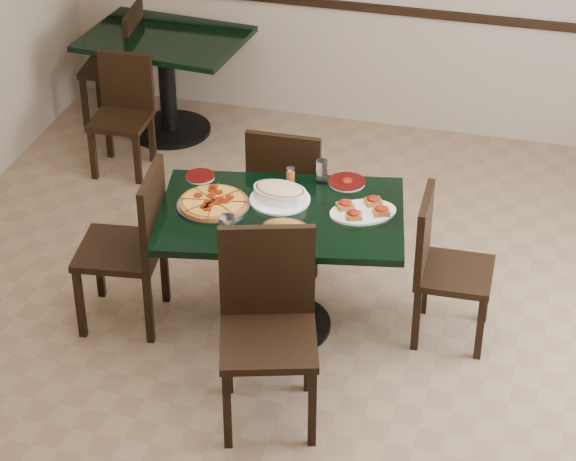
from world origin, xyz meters
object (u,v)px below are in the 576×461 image
(chair_left, at_px, (135,239))
(chair_near, at_px, (268,316))
(back_chair_left, at_px, (122,59))
(main_table, at_px, (282,241))
(chair_far, at_px, (288,189))
(pepperoni_pizza, at_px, (213,203))
(bruschetta_platter, at_px, (363,209))
(back_table, at_px, (166,66))
(chair_right, at_px, (441,261))
(bread_basket, at_px, (286,229))
(back_chair_near, at_px, (123,107))
(lasagna_casserole, at_px, (280,193))

(chair_left, bearing_deg, chair_near, 52.89)
(back_chair_left, bearing_deg, main_table, 33.40)
(chair_far, distance_m, pepperoni_pizza, 0.74)
(bruschetta_platter, bearing_deg, back_table, 104.97)
(chair_far, distance_m, chair_right, 1.07)
(main_table, bearing_deg, bruschetta_platter, 2.76)
(back_table, height_order, bread_basket, bread_basket)
(bread_basket, bearing_deg, back_chair_near, 131.15)
(chair_left, bearing_deg, back_table, -171.45)
(back_chair_near, height_order, lasagna_casserole, lasagna_casserole)
(chair_left, relative_size, bread_basket, 3.98)
(back_table, bearing_deg, chair_far, -42.93)
(back_chair_near, relative_size, lasagna_casserole, 2.47)
(lasagna_casserole, bearing_deg, chair_near, -71.71)
(main_table, relative_size, bread_basket, 5.91)
(lasagna_casserole, bearing_deg, back_chair_left, 137.97)
(chair_near, bearing_deg, bread_basket, 76.48)
(lasagna_casserole, relative_size, bruschetta_platter, 0.76)
(chair_right, xyz_separation_m, lasagna_casserole, (-0.87, -0.06, 0.32))
(back_chair_near, height_order, back_chair_left, back_chair_left)
(main_table, xyz_separation_m, chair_near, (0.11, -0.64, -0.00))
(back_table, bearing_deg, bruschetta_platter, -41.68)
(chair_near, bearing_deg, back_chair_near, 110.16)
(back_chair_near, xyz_separation_m, lasagna_casserole, (1.49, -1.39, 0.35))
(main_table, xyz_separation_m, chair_far, (-0.13, 0.62, -0.05))
(back_table, bearing_deg, bread_basket, -51.41)
(chair_near, distance_m, lasagna_casserole, 0.81)
(chair_right, height_order, pepperoni_pizza, chair_right)
(back_table, bearing_deg, chair_near, -55.35)
(back_chair_near, bearing_deg, pepperoni_pizza, -55.71)
(main_table, xyz_separation_m, back_table, (-1.42, 2.05, -0.04))
(back_chair_near, xyz_separation_m, bruschetta_platter, (1.94, -1.41, 0.33))
(chair_near, distance_m, chair_right, 1.10)
(chair_near, distance_m, chair_left, 1.03)
(bread_basket, bearing_deg, chair_near, -88.30)
(back_table, distance_m, back_chair_near, 0.56)
(pepperoni_pizza, relative_size, bread_basket, 1.63)
(chair_left, bearing_deg, back_chair_near, -163.26)
(chair_far, distance_m, back_chair_left, 2.26)
(chair_right, relative_size, bruschetta_platter, 2.00)
(chair_right, distance_m, bruschetta_platter, 0.52)
(chair_left, height_order, bruschetta_platter, chair_left)
(chair_near, height_order, bruschetta_platter, chair_near)
(chair_right, height_order, back_chair_near, chair_right)
(chair_right, distance_m, chair_left, 1.65)
(back_chair_left, bearing_deg, chair_left, 17.37)
(back_chair_left, distance_m, pepperoni_pizza, 2.62)
(chair_far, bearing_deg, main_table, 101.16)
(back_chair_near, bearing_deg, bruschetta_platter, -38.74)
(main_table, height_order, back_chair_near, back_chair_near)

